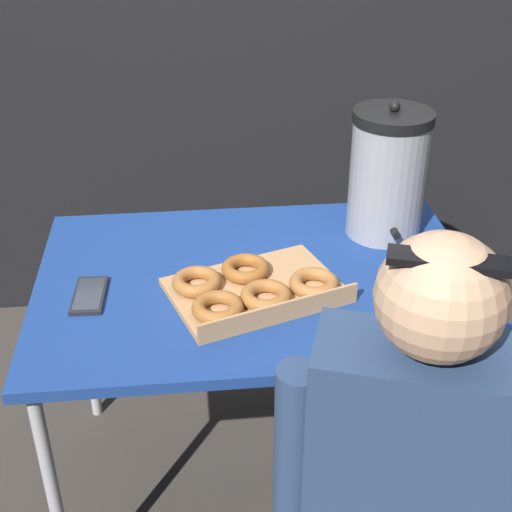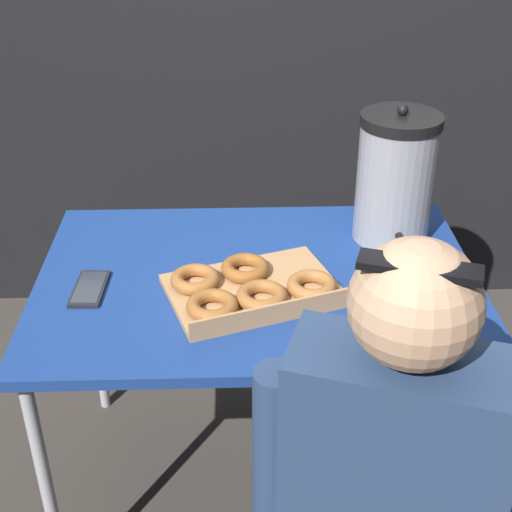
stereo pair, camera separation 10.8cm
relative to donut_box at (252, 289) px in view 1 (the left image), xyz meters
The scene contains 5 objects.
ground_plane 0.75m from the donut_box, 76.00° to the left, with size 12.00×12.00×0.00m, color #3D3833.
folding_table 0.12m from the donut_box, 76.00° to the left, with size 1.10×0.77×0.72m.
donut_box is the anchor object (origin of this frame).
coffee_urn 0.51m from the donut_box, 36.02° to the left, with size 0.21×0.24×0.38m.
cell_phone 0.39m from the donut_box, behind, with size 0.08×0.16×0.01m.
Camera 1 is at (-0.16, -1.50, 1.68)m, focal length 50.00 mm.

